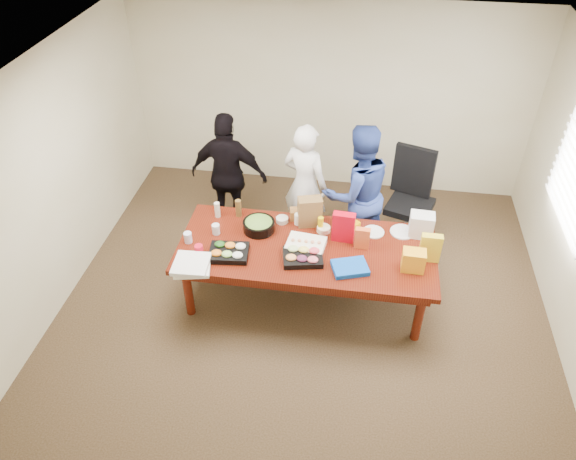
% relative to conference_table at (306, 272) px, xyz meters
% --- Properties ---
extents(floor, '(5.50, 5.00, 0.02)m').
position_rel_conference_table_xyz_m(floor, '(0.00, 0.00, -0.39)').
color(floor, '#47301E').
rests_on(floor, ground).
extents(ceiling, '(5.50, 5.00, 0.02)m').
position_rel_conference_table_xyz_m(ceiling, '(0.00, 0.00, 2.33)').
color(ceiling, white).
rests_on(ceiling, wall_back).
extents(wall_back, '(5.50, 0.04, 2.70)m').
position_rel_conference_table_xyz_m(wall_back, '(0.00, 2.50, 0.98)').
color(wall_back, beige).
rests_on(wall_back, floor).
extents(wall_front, '(5.50, 0.04, 2.70)m').
position_rel_conference_table_xyz_m(wall_front, '(0.00, -2.50, 0.98)').
color(wall_front, beige).
rests_on(wall_front, floor).
extents(wall_left, '(0.04, 5.00, 2.70)m').
position_rel_conference_table_xyz_m(wall_left, '(-2.75, 0.00, 0.98)').
color(wall_left, beige).
rests_on(wall_left, floor).
extents(window_blinds, '(0.04, 1.36, 1.00)m').
position_rel_conference_table_xyz_m(window_blinds, '(2.68, 0.60, 1.12)').
color(window_blinds, beige).
rests_on(window_blinds, wall_right).
extents(conference_table, '(2.80, 1.20, 0.75)m').
position_rel_conference_table_xyz_m(conference_table, '(0.00, 0.00, 0.00)').
color(conference_table, '#4C1C0F').
rests_on(conference_table, floor).
extents(office_chair, '(0.78, 0.78, 1.22)m').
position_rel_conference_table_xyz_m(office_chair, '(1.17, 1.22, 0.23)').
color(office_chair, black).
rests_on(office_chair, floor).
extents(person_center, '(0.71, 0.60, 1.65)m').
position_rel_conference_table_xyz_m(person_center, '(-0.15, 1.09, 0.45)').
color(person_center, white).
rests_on(person_center, floor).
extents(person_right, '(1.07, 0.98, 1.77)m').
position_rel_conference_table_xyz_m(person_right, '(0.49, 0.92, 0.51)').
color(person_right, navy).
rests_on(person_right, floor).
extents(person_left, '(1.01, 0.48, 1.68)m').
position_rel_conference_table_xyz_m(person_left, '(-1.14, 1.15, 0.47)').
color(person_left, black).
rests_on(person_left, floor).
extents(veggie_tray, '(0.44, 0.36, 0.06)m').
position_rel_conference_table_xyz_m(veggie_tray, '(-0.81, -0.25, 0.41)').
color(veggie_tray, black).
rests_on(veggie_tray, conference_table).
extents(fruit_tray, '(0.47, 0.40, 0.06)m').
position_rel_conference_table_xyz_m(fruit_tray, '(-0.02, -0.20, 0.41)').
color(fruit_tray, black).
rests_on(fruit_tray, conference_table).
extents(sheet_cake, '(0.44, 0.35, 0.07)m').
position_rel_conference_table_xyz_m(sheet_cake, '(-0.01, -0.00, 0.41)').
color(sheet_cake, white).
rests_on(sheet_cake, conference_table).
extents(salad_bowl, '(0.41, 0.41, 0.12)m').
position_rel_conference_table_xyz_m(salad_bowl, '(-0.57, 0.22, 0.43)').
color(salad_bowl, black).
rests_on(salad_bowl, conference_table).
extents(chip_bag_blue, '(0.43, 0.37, 0.05)m').
position_rel_conference_table_xyz_m(chip_bag_blue, '(0.49, -0.29, 0.40)').
color(chip_bag_blue, '#0A4ABB').
rests_on(chip_bag_blue, conference_table).
extents(chip_bag_red, '(0.25, 0.12, 0.35)m').
position_rel_conference_table_xyz_m(chip_bag_red, '(0.38, 0.19, 0.55)').
color(chip_bag_red, red).
rests_on(chip_bag_red, conference_table).
extents(chip_bag_yellow, '(0.22, 0.09, 0.32)m').
position_rel_conference_table_xyz_m(chip_bag_yellow, '(1.30, -0.01, 0.54)').
color(chip_bag_yellow, gold).
rests_on(chip_bag_yellow, conference_table).
extents(chip_bag_orange, '(0.16, 0.08, 0.25)m').
position_rel_conference_table_xyz_m(chip_bag_orange, '(0.59, 0.09, 0.50)').
color(chip_bag_orange, '#E45724').
rests_on(chip_bag_orange, conference_table).
extents(mayo_jar, '(0.10, 0.10, 0.14)m').
position_rel_conference_table_xyz_m(mayo_jar, '(-0.15, 0.40, 0.44)').
color(mayo_jar, white).
rests_on(mayo_jar, conference_table).
extents(mustard_bottle, '(0.07, 0.07, 0.18)m').
position_rel_conference_table_xyz_m(mustard_bottle, '(0.12, 0.32, 0.46)').
color(mustard_bottle, '#DCB900').
rests_on(mustard_bottle, conference_table).
extents(dressing_bottle, '(0.08, 0.08, 0.22)m').
position_rel_conference_table_xyz_m(dressing_bottle, '(-0.86, 0.45, 0.48)').
color(dressing_bottle, brown).
rests_on(dressing_bottle, conference_table).
extents(ranch_bottle, '(0.08, 0.08, 0.19)m').
position_rel_conference_table_xyz_m(ranch_bottle, '(-1.10, 0.40, 0.47)').
color(ranch_bottle, beige).
rests_on(ranch_bottle, conference_table).
extents(banana_bunch, '(0.27, 0.25, 0.08)m').
position_rel_conference_table_xyz_m(banana_bunch, '(0.43, 0.45, 0.41)').
color(banana_bunch, '#D58C00').
rests_on(banana_bunch, conference_table).
extents(bread_loaf, '(0.32, 0.19, 0.12)m').
position_rel_conference_table_xyz_m(bread_loaf, '(-0.10, 0.52, 0.44)').
color(bread_loaf, '#925D2A').
rests_on(bread_loaf, conference_table).
extents(kraft_bag, '(0.30, 0.22, 0.35)m').
position_rel_conference_table_xyz_m(kraft_bag, '(-0.02, 0.42, 0.55)').
color(kraft_bag, brown).
rests_on(kraft_bag, conference_table).
extents(red_cup, '(0.11, 0.11, 0.12)m').
position_rel_conference_table_xyz_m(red_cup, '(-1.12, -0.29, 0.44)').
color(red_cup, red).
rests_on(red_cup, conference_table).
extents(clear_cup_a, '(0.09, 0.09, 0.12)m').
position_rel_conference_table_xyz_m(clear_cup_a, '(-1.30, -0.10, 0.44)').
color(clear_cup_a, silver).
rests_on(clear_cup_a, conference_table).
extents(clear_cup_b, '(0.11, 0.11, 0.12)m').
position_rel_conference_table_xyz_m(clear_cup_b, '(-1.03, 0.09, 0.44)').
color(clear_cup_b, silver).
rests_on(clear_cup_b, conference_table).
extents(pizza_box_lower, '(0.43, 0.43, 0.04)m').
position_rel_conference_table_xyz_m(pizza_box_lower, '(-1.13, -0.50, 0.40)').
color(pizza_box_lower, white).
rests_on(pizza_box_lower, conference_table).
extents(pizza_box_upper, '(0.38, 0.38, 0.04)m').
position_rel_conference_table_xyz_m(pizza_box_upper, '(-1.14, -0.52, 0.44)').
color(pizza_box_upper, white).
rests_on(pizza_box_upper, pizza_box_lower).
extents(plate_a, '(0.34, 0.34, 0.02)m').
position_rel_conference_table_xyz_m(plate_a, '(1.04, 0.42, 0.38)').
color(plate_a, silver).
rests_on(plate_a, conference_table).
extents(plate_b, '(0.27, 0.27, 0.02)m').
position_rel_conference_table_xyz_m(plate_b, '(0.71, 0.37, 0.38)').
color(plate_b, white).
rests_on(plate_b, conference_table).
extents(dip_bowl_a, '(0.18, 0.18, 0.06)m').
position_rel_conference_table_xyz_m(dip_bowl_a, '(0.15, 0.31, 0.41)').
color(dip_bowl_a, '#F4E5BE').
rests_on(dip_bowl_a, conference_table).
extents(dip_bowl_b, '(0.17, 0.17, 0.06)m').
position_rel_conference_table_xyz_m(dip_bowl_b, '(-0.34, 0.41, 0.40)').
color(dip_bowl_b, beige).
rests_on(dip_bowl_b, conference_table).
extents(grocery_bag_white, '(0.27, 0.20, 0.28)m').
position_rel_conference_table_xyz_m(grocery_bag_white, '(1.23, 0.40, 0.51)').
color(grocery_bag_white, silver).
rests_on(grocery_bag_white, conference_table).
extents(grocery_bag_yellow, '(0.24, 0.17, 0.23)m').
position_rel_conference_table_xyz_m(grocery_bag_yellow, '(1.13, -0.18, 0.49)').
color(grocery_bag_yellow, '#FFA81A').
rests_on(grocery_bag_yellow, conference_table).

